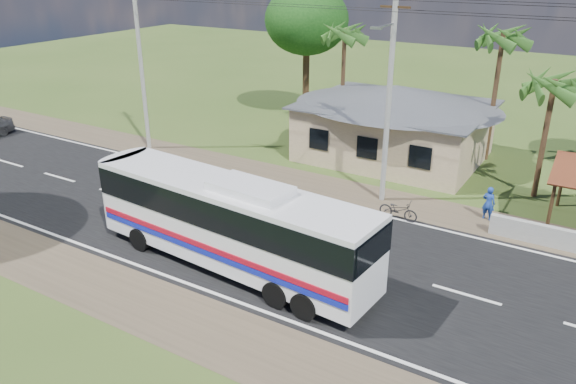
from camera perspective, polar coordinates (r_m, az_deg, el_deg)
name	(u,v)px	position (r m, az deg, el deg)	size (l,w,h in m)	color
ground	(261,236)	(24.82, -2.77, -4.47)	(120.00, 120.00, 0.00)	#324C1B
road	(261,236)	(24.82, -2.77, -4.45)	(120.00, 16.00, 0.03)	black
house	(395,115)	(34.35, 10.86, 7.73)	(12.40, 10.00, 5.00)	tan
utility_poles	(383,86)	(27.13, 9.62, 10.61)	(32.80, 2.22, 11.00)	#9E9E99
palm_near	(554,85)	(29.88, 25.42, 9.75)	(2.80, 2.80, 6.70)	#47301E
palm_mid	(503,38)	(34.56, 20.99, 14.41)	(2.80, 2.80, 8.20)	#47301E
palm_far	(345,34)	(38.23, 5.78, 15.70)	(2.80, 2.80, 7.70)	#47301E
tree_behind_house	(307,21)	(41.79, 1.91, 17.01)	(6.00, 6.00, 9.61)	#47301E
coach_bus	(231,218)	(21.54, -5.85, -2.62)	(12.36, 3.52, 3.79)	silver
motorcycle	(398,210)	(26.59, 11.14, -1.78)	(0.65, 1.87, 0.98)	black
person	(489,203)	(27.59, 19.71, -1.08)	(0.60, 0.39, 1.63)	#1B3A96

